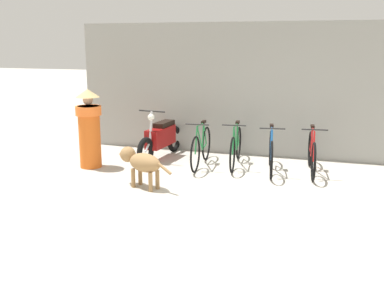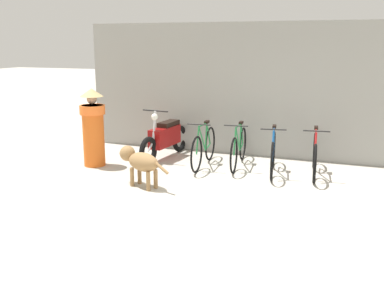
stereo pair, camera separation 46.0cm
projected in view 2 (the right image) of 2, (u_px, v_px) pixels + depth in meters
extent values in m
plane|color=#B7B2A5|center=(224.00, 208.00, 6.71)|extent=(60.00, 60.00, 0.00)
cube|color=gray|center=(270.00, 91.00, 9.49)|extent=(8.44, 0.20, 2.85)
torus|color=black|center=(196.00, 154.00, 8.49)|extent=(0.07, 0.71, 0.71)
torus|color=black|center=(210.00, 144.00, 9.40)|extent=(0.07, 0.71, 0.71)
cylinder|color=#1E7238|center=(202.00, 139.00, 8.79)|extent=(0.05, 0.49, 0.58)
cylinder|color=#1E7238|center=(206.00, 137.00, 9.06)|extent=(0.03, 0.13, 0.53)
cylinder|color=#1E7238|center=(203.00, 125.00, 8.78)|extent=(0.06, 0.56, 0.06)
cylinder|color=#1E7238|center=(208.00, 147.00, 9.24)|extent=(0.05, 0.37, 0.08)
cylinder|color=#1E7238|center=(208.00, 134.00, 9.22)|extent=(0.04, 0.29, 0.49)
cylinder|color=#1E7238|center=(198.00, 141.00, 8.50)|extent=(0.04, 0.17, 0.52)
cube|color=black|center=(207.00, 122.00, 9.04)|extent=(0.08, 0.18, 0.05)
cylinder|color=black|center=(199.00, 125.00, 8.51)|extent=(0.46, 0.05, 0.02)
torus|color=black|center=(234.00, 156.00, 8.44)|extent=(0.10, 0.69, 0.69)
torus|color=black|center=(243.00, 144.00, 9.43)|extent=(0.10, 0.69, 0.69)
cylinder|color=#1E7238|center=(238.00, 139.00, 8.78)|extent=(0.07, 0.52, 0.57)
cylinder|color=#1E7238|center=(240.00, 137.00, 9.07)|extent=(0.04, 0.13, 0.52)
cylinder|color=#1E7238|center=(239.00, 126.00, 8.77)|extent=(0.08, 0.61, 0.06)
cylinder|color=#1E7238|center=(241.00, 147.00, 9.25)|extent=(0.06, 0.40, 0.08)
cylinder|color=#1E7238|center=(242.00, 134.00, 9.25)|extent=(0.06, 0.31, 0.48)
cylinder|color=#1E7238|center=(235.00, 142.00, 8.46)|extent=(0.04, 0.19, 0.51)
cube|color=black|center=(241.00, 123.00, 9.05)|extent=(0.09, 0.19, 0.05)
cylinder|color=black|center=(236.00, 126.00, 8.47)|extent=(0.46, 0.06, 0.02)
torus|color=black|center=(272.00, 162.00, 7.99)|extent=(0.14, 0.71, 0.71)
torus|color=black|center=(274.00, 149.00, 8.91)|extent=(0.14, 0.71, 0.71)
cylinder|color=#1959A5|center=(273.00, 144.00, 8.29)|extent=(0.10, 0.48, 0.58)
cylinder|color=#1959A5|center=(274.00, 142.00, 8.56)|extent=(0.05, 0.13, 0.54)
cylinder|color=#1959A5|center=(274.00, 130.00, 8.28)|extent=(0.11, 0.55, 0.06)
cylinder|color=#1959A5|center=(273.00, 153.00, 8.74)|extent=(0.08, 0.37, 0.08)
cylinder|color=#1959A5|center=(274.00, 139.00, 8.73)|extent=(0.07, 0.29, 0.49)
cylinder|color=#1959A5|center=(273.00, 147.00, 8.00)|extent=(0.05, 0.17, 0.52)
cube|color=black|center=(274.00, 126.00, 8.54)|extent=(0.10, 0.19, 0.05)
cylinder|color=black|center=(273.00, 130.00, 8.00)|extent=(0.46, 0.09, 0.02)
torus|color=black|center=(315.00, 164.00, 7.85)|extent=(0.12, 0.71, 0.71)
torus|color=black|center=(314.00, 150.00, 8.81)|extent=(0.12, 0.71, 0.71)
cylinder|color=red|center=(315.00, 146.00, 8.18)|extent=(0.08, 0.50, 0.58)
cylinder|color=red|center=(315.00, 143.00, 8.46)|extent=(0.04, 0.13, 0.53)
cylinder|color=red|center=(316.00, 131.00, 8.16)|extent=(0.09, 0.59, 0.06)
cylinder|color=red|center=(314.00, 154.00, 8.64)|extent=(0.07, 0.39, 0.08)
cylinder|color=red|center=(315.00, 140.00, 8.63)|extent=(0.06, 0.31, 0.49)
cylinder|color=red|center=(316.00, 148.00, 7.87)|extent=(0.05, 0.18, 0.52)
cube|color=black|center=(316.00, 128.00, 8.44)|extent=(0.09, 0.19, 0.05)
cylinder|color=black|center=(317.00, 131.00, 7.88)|extent=(0.46, 0.07, 0.02)
torus|color=black|center=(148.00, 151.00, 8.97)|extent=(0.16, 0.60, 0.60)
torus|color=black|center=(180.00, 139.00, 10.16)|extent=(0.16, 0.60, 0.60)
cube|color=maroon|center=(165.00, 136.00, 9.52)|extent=(0.37, 0.95, 0.40)
cube|color=black|center=(168.00, 124.00, 9.62)|extent=(0.30, 0.62, 0.10)
cylinder|color=silver|center=(154.00, 126.00, 9.09)|extent=(0.06, 0.16, 0.61)
cylinder|color=silver|center=(151.00, 146.00, 9.04)|extent=(0.06, 0.23, 0.21)
cylinder|color=black|center=(155.00, 111.00, 9.06)|extent=(0.58, 0.08, 0.03)
sphere|color=silver|center=(155.00, 117.00, 9.06)|extent=(0.15, 0.15, 0.14)
ellipsoid|color=#997247|center=(143.00, 162.00, 7.60)|extent=(0.70, 0.51, 0.32)
cylinder|color=#997247|center=(132.00, 177.00, 7.72)|extent=(0.09, 0.09, 0.33)
cylinder|color=#997247|center=(140.00, 175.00, 7.85)|extent=(0.09, 0.09, 0.33)
cylinder|color=#997247|center=(148.00, 181.00, 7.48)|extent=(0.09, 0.09, 0.33)
cylinder|color=#997247|center=(156.00, 179.00, 7.61)|extent=(0.09, 0.09, 0.33)
sphere|color=#997247|center=(128.00, 153.00, 7.83)|extent=(0.35, 0.35, 0.27)
ellipsoid|color=#997247|center=(123.00, 153.00, 7.90)|extent=(0.18, 0.15, 0.10)
cylinder|color=#997247|center=(162.00, 168.00, 7.34)|extent=(0.28, 0.14, 0.17)
cylinder|color=orange|center=(94.00, 136.00, 8.93)|extent=(0.59, 0.59, 1.22)
cylinder|color=orange|center=(92.00, 110.00, 8.82)|extent=(0.69, 0.69, 0.18)
sphere|color=tan|center=(92.00, 99.00, 8.77)|extent=(0.27, 0.27, 0.19)
cone|color=tan|center=(91.00, 92.00, 8.74)|extent=(0.63, 0.63, 0.16)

